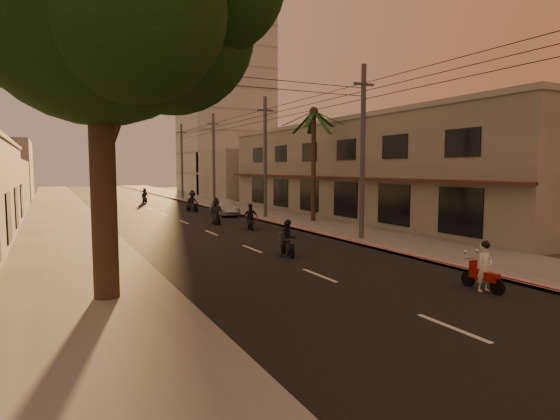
% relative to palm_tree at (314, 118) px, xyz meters
% --- Properties ---
extents(ground, '(160.00, 160.00, 0.00)m').
position_rel_palm_tree_xyz_m(ground, '(-8.00, -16.00, -7.15)').
color(ground, '#383023').
rests_on(ground, ground).
extents(road, '(10.00, 140.00, 0.02)m').
position_rel_palm_tree_xyz_m(road, '(-8.00, 4.00, -7.14)').
color(road, black).
rests_on(road, ground).
extents(sidewalk_right, '(5.00, 140.00, 0.12)m').
position_rel_palm_tree_xyz_m(sidewalk_right, '(-0.50, 4.00, -7.09)').
color(sidewalk_right, slate).
rests_on(sidewalk_right, ground).
extents(sidewalk_left, '(5.00, 140.00, 0.12)m').
position_rel_palm_tree_xyz_m(sidewalk_left, '(-15.50, 4.00, -7.09)').
color(sidewalk_left, slate).
rests_on(sidewalk_left, ground).
extents(curb_stripe, '(0.20, 60.00, 0.20)m').
position_rel_palm_tree_xyz_m(curb_stripe, '(-2.90, -1.00, -7.05)').
color(curb_stripe, '#B51513').
rests_on(curb_stripe, ground).
extents(shophouse_row, '(8.80, 34.20, 7.30)m').
position_rel_palm_tree_xyz_m(shophouse_row, '(5.95, 2.00, -3.50)').
color(shophouse_row, gray).
rests_on(shophouse_row, ground).
extents(distant_tower, '(12.10, 12.10, 28.00)m').
position_rel_palm_tree_xyz_m(distant_tower, '(8.00, 40.00, 6.85)').
color(distant_tower, '#B7B5B2').
rests_on(distant_tower, ground).
extents(palm_tree, '(5.00, 5.00, 8.20)m').
position_rel_palm_tree_xyz_m(palm_tree, '(0.00, 0.00, 0.00)').
color(palm_tree, black).
rests_on(palm_tree, ground).
extents(utility_poles, '(1.20, 48.26, 9.00)m').
position_rel_palm_tree_xyz_m(utility_poles, '(-1.80, 4.00, -0.61)').
color(utility_poles, '#38383A').
rests_on(utility_poles, ground).
extents(filler_right, '(8.00, 14.00, 6.00)m').
position_rel_palm_tree_xyz_m(filler_right, '(6.00, 29.00, -4.15)').
color(filler_right, '#9D988E').
rests_on(filler_right, ground).
extents(scooter_red, '(0.60, 1.61, 1.57)m').
position_rel_palm_tree_xyz_m(scooter_red, '(-4.57, -17.98, -6.46)').
color(scooter_red, black).
rests_on(scooter_red, ground).
extents(scooter_mid_a, '(0.91, 1.63, 1.60)m').
position_rel_palm_tree_xyz_m(scooter_mid_a, '(-7.33, -10.33, -6.42)').
color(scooter_mid_a, black).
rests_on(scooter_mid_a, ground).
extents(scooter_mid_b, '(1.08, 1.62, 1.62)m').
position_rel_palm_tree_xyz_m(scooter_mid_b, '(-5.40, -1.64, -6.41)').
color(scooter_mid_b, black).
rests_on(scooter_mid_b, ground).
extents(scooter_far_a, '(0.94, 1.84, 1.81)m').
position_rel_palm_tree_xyz_m(scooter_far_a, '(-6.38, 1.91, -6.34)').
color(scooter_far_a, black).
rests_on(scooter_far_a, ground).
extents(scooter_far_b, '(1.45, 1.88, 1.88)m').
position_rel_palm_tree_xyz_m(scooter_far_b, '(-5.30, 11.42, -6.29)').
color(scooter_far_b, black).
rests_on(scooter_far_b, ground).
extents(parked_car, '(1.87, 4.14, 1.31)m').
position_rel_palm_tree_xyz_m(parked_car, '(-3.93, 7.06, -6.50)').
color(parked_car, gray).
rests_on(parked_car, ground).
extents(scooter_far_c, '(0.81, 1.63, 1.60)m').
position_rel_palm_tree_xyz_m(scooter_far_c, '(-7.02, 23.86, -6.43)').
color(scooter_far_c, black).
rests_on(scooter_far_c, ground).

